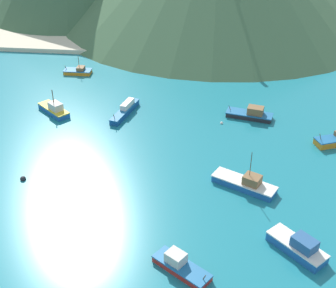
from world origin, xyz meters
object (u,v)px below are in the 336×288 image
object	(u,v)px
fishing_boat_0	(298,246)
fishing_boat_10	(180,265)
fishing_boat_3	(251,114)
fishing_boat_5	(245,183)
fishing_boat_7	(78,71)
buoy_0	(222,123)
fishing_boat_11	(125,110)
radio_tower	(226,2)
fishing_boat_8	(54,109)
buoy_1	(23,179)

from	to	relation	value
fishing_boat_0	fishing_boat_10	distance (m)	16.64
fishing_boat_0	fishing_boat_3	world-z (taller)	fishing_boat_0
fishing_boat_5	fishing_boat_7	distance (m)	59.80
fishing_boat_0	buoy_0	distance (m)	37.38
fishing_boat_11	radio_tower	size ratio (longest dim) A/B	0.45
fishing_boat_8	radio_tower	size ratio (longest dim) A/B	0.34
fishing_boat_11	fishing_boat_3	bearing A→B (deg)	2.24
fishing_boat_0	buoy_1	size ratio (longest dim) A/B	8.43
fishing_boat_11	fishing_boat_5	bearing A→B (deg)	-44.09
fishing_boat_0	fishing_boat_3	xyz separation A→B (m)	(-4.65, 39.00, -0.20)
fishing_boat_8	buoy_0	size ratio (longest dim) A/B	13.50
fishing_boat_3	fishing_boat_8	bearing A→B (deg)	-176.71
fishing_boat_0	radio_tower	distance (m)	84.12
fishing_boat_5	fishing_boat_8	distance (m)	45.59
fishing_boat_0	buoy_1	distance (m)	45.87
buoy_0	buoy_1	bearing A→B (deg)	-145.08
fishing_boat_10	fishing_boat_11	world-z (taller)	fishing_boat_11
fishing_boat_3	fishing_boat_0	bearing A→B (deg)	-83.21
fishing_boat_3	fishing_boat_7	distance (m)	46.65
fishing_boat_10	fishing_boat_11	size ratio (longest dim) A/B	0.74
fishing_boat_3	buoy_0	xyz separation A→B (m)	(-6.07, -3.20, -0.78)
buoy_1	radio_tower	bearing A→B (deg)	64.38
fishing_boat_11	buoy_1	size ratio (longest dim) A/B	11.50
fishing_boat_7	fishing_boat_10	size ratio (longest dim) A/B	0.82
fishing_boat_0	fishing_boat_5	xyz separation A→B (m)	(-6.68, 14.20, -0.20)
fishing_boat_11	buoy_0	world-z (taller)	fishing_boat_11
fishing_boat_10	radio_tower	xyz separation A→B (m)	(5.41, 87.60, 11.85)
fishing_boat_3	fishing_boat_5	world-z (taller)	fishing_boat_5
fishing_boat_8	fishing_boat_0	bearing A→B (deg)	-38.28
fishing_boat_0	fishing_boat_7	bearing A→B (deg)	128.99
fishing_boat_3	radio_tower	bearing A→B (deg)	97.61
fishing_boat_3	radio_tower	world-z (taller)	radio_tower
fishing_boat_3	fishing_boat_10	world-z (taller)	fishing_boat_3
fishing_boat_3	fishing_boat_8	distance (m)	41.80
fishing_boat_7	fishing_boat_11	world-z (taller)	fishing_boat_7
fishing_boat_3	buoy_1	size ratio (longest dim) A/B	10.29
fishing_boat_3	fishing_boat_5	distance (m)	24.89
fishing_boat_0	fishing_boat_10	size ratio (longest dim) A/B	0.98
fishing_boat_5	buoy_0	bearing A→B (deg)	100.59
fishing_boat_7	fishing_boat_11	bearing A→B (deg)	-51.83
fishing_boat_10	buoy_0	distance (m)	41.08
fishing_boat_0	fishing_boat_10	xyz separation A→B (m)	(-15.88, -4.95, -0.27)
fishing_boat_3	fishing_boat_10	distance (m)	45.36
radio_tower	buoy_1	bearing A→B (deg)	-115.62
fishing_boat_0	fishing_boat_5	bearing A→B (deg)	115.18
fishing_boat_3	fishing_boat_7	size ratio (longest dim) A/B	1.47
fishing_boat_8	fishing_boat_5	bearing A→B (deg)	-29.43
fishing_boat_11	buoy_0	size ratio (longest dim) A/B	18.24
fishing_boat_0	fishing_boat_5	world-z (taller)	fishing_boat_5
fishing_boat_0	fishing_boat_8	bearing A→B (deg)	141.72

